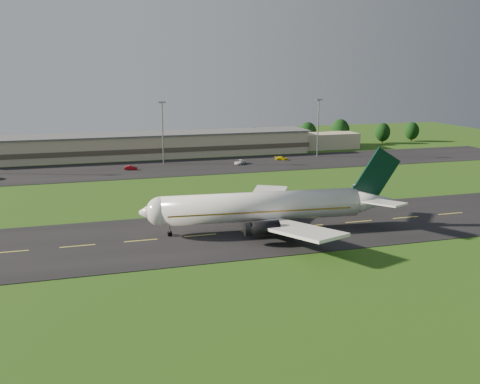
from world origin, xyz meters
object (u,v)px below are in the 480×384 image
object	(u,v)px
light_mast_centre	(162,125)
service_vehicle_d	(281,158)
airliner	(266,207)
terminal	(161,145)
service_vehicle_b	(131,168)
light_mast_east	(318,121)
service_vehicle_c	(240,162)

from	to	relation	value
light_mast_centre	service_vehicle_d	bearing A→B (deg)	-6.02
airliner	light_mast_centre	distance (m)	80.86
terminal	service_vehicle_d	distance (m)	43.60
light_mast_centre	service_vehicle_b	world-z (taller)	light_mast_centre
airliner	light_mast_centre	xyz separation A→B (m)	(-7.83, 80.07, 8.08)
light_mast_east	airliner	bearing A→B (deg)	-120.50
light_mast_east	service_vehicle_c	bearing A→B (deg)	-165.73
service_vehicle_b	service_vehicle_c	size ratio (longest dim) A/B	0.76
airliner	service_vehicle_b	bearing A→B (deg)	110.07
light_mast_centre	service_vehicle_b	size ratio (longest dim) A/B	5.22
service_vehicle_b	service_vehicle_c	distance (m)	35.33
terminal	service_vehicle_c	xyz separation A→B (m)	(22.50, -24.09, -3.18)
service_vehicle_b	service_vehicle_d	world-z (taller)	service_vehicle_b
airliner	service_vehicle_d	distance (m)	82.44
airliner	light_mast_east	size ratio (longest dim) A/B	2.52
terminal	service_vehicle_b	distance (m)	27.98
service_vehicle_b	light_mast_east	bearing A→B (deg)	-68.69
service_vehicle_c	service_vehicle_d	size ratio (longest dim) A/B	1.19
service_vehicle_b	service_vehicle_c	bearing A→B (deg)	-75.04
light_mast_centre	service_vehicle_c	xyz separation A→B (m)	(23.90, -7.91, -11.93)
airliner	service_vehicle_c	xyz separation A→B (m)	(16.07, 72.17, -3.85)
light_mast_east	service_vehicle_d	bearing A→B (deg)	-164.56
light_mast_centre	service_vehicle_d	distance (m)	41.79
service_vehicle_c	airliner	bearing A→B (deg)	-60.69
light_mast_centre	light_mast_east	world-z (taller)	same
airliner	service_vehicle_d	size ratio (longest dim) A/B	11.94
light_mast_east	service_vehicle_d	size ratio (longest dim) A/B	4.74
light_mast_east	terminal	bearing A→B (deg)	163.20
terminal	service_vehicle_c	distance (m)	33.12
service_vehicle_b	service_vehicle_d	xyz separation A→B (m)	(51.24, 4.28, -0.02)
airliner	light_mast_centre	bearing A→B (deg)	100.60
terminal	light_mast_centre	world-z (taller)	light_mast_centre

